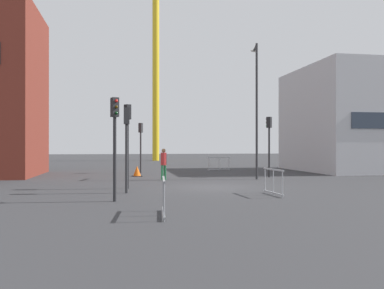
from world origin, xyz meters
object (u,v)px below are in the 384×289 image
at_px(traffic_light_near, 115,131).
at_px(traffic_light_crosswalk, 127,132).
at_px(traffic_light_verge, 269,137).
at_px(construction_crane, 155,27).
at_px(pedestrian_walking, 164,162).
at_px(traffic_cone_by_barrier, 137,171).
at_px(streetlamp_tall, 256,101).
at_px(traffic_light_far, 127,135).
at_px(traffic_light_corner, 141,139).

xyz_separation_m(traffic_light_near, traffic_light_crosswalk, (0.52, 4.42, 0.12)).
distance_m(traffic_light_verge, traffic_light_crosswalk, 10.63).
bearing_deg(construction_crane, pedestrian_walking, -93.72).
bearing_deg(traffic_cone_by_barrier, traffic_light_near, -95.95).
distance_m(construction_crane, streetlamp_tall, 34.15).
bearing_deg(pedestrian_walking, streetlamp_tall, -2.49).
xyz_separation_m(traffic_light_far, traffic_light_near, (-0.46, -2.59, 0.08)).
bearing_deg(traffic_light_far, pedestrian_walking, 70.57).
bearing_deg(traffic_light_far, construction_crane, 83.51).
bearing_deg(streetlamp_tall, traffic_light_near, -133.67).
bearing_deg(traffic_light_far, traffic_cone_by_barrier, 85.15).
distance_m(construction_crane, traffic_light_crosswalk, 38.94).
relative_size(construction_crane, pedestrian_walking, 15.28).
distance_m(construction_crane, traffic_light_corner, 29.23).
relative_size(traffic_light_corner, traffic_cone_by_barrier, 5.31).
bearing_deg(traffic_light_far, streetlamp_tall, 37.87).
bearing_deg(traffic_light_near, pedestrian_walking, 73.23).
distance_m(streetlamp_tall, traffic_light_far, 10.19).
bearing_deg(traffic_light_near, traffic_light_far, 80.04).
xyz_separation_m(construction_crane, traffic_cone_by_barrier, (-3.44, -27.80, -17.59)).
height_order(traffic_light_verge, traffic_cone_by_barrier, traffic_light_verge).
bearing_deg(traffic_cone_by_barrier, traffic_light_corner, 82.99).
xyz_separation_m(streetlamp_tall, traffic_cone_by_barrier, (-7.03, 3.50, -4.41)).
relative_size(traffic_light_near, traffic_light_crosswalk, 0.95).
bearing_deg(construction_crane, traffic_light_verge, -80.79).
relative_size(traffic_light_far, traffic_light_crosswalk, 0.92).
xyz_separation_m(traffic_light_corner, traffic_light_far, (-1.20, -12.76, -0.03)).
bearing_deg(construction_crane, traffic_light_far, -96.49).
bearing_deg(traffic_light_corner, streetlamp_tall, -45.06).
relative_size(traffic_light_far, traffic_light_near, 0.97).
distance_m(streetlamp_tall, traffic_cone_by_barrier, 9.01).
bearing_deg(pedestrian_walking, traffic_light_corner, 99.17).
relative_size(traffic_light_far, pedestrian_walking, 1.97).
distance_m(traffic_light_far, traffic_light_crosswalk, 1.83).
height_order(traffic_light_verge, traffic_light_crosswalk, traffic_light_crosswalk).
bearing_deg(traffic_light_near, traffic_cone_by_barrier, 84.05).
bearing_deg(pedestrian_walking, traffic_light_far, -109.43).
relative_size(traffic_light_far, traffic_light_verge, 0.94).
height_order(construction_crane, pedestrian_walking, construction_crane).
relative_size(construction_crane, traffic_light_verge, 7.31).
xyz_separation_m(traffic_light_corner, traffic_light_verge, (7.92, -5.38, 0.11)).
xyz_separation_m(construction_crane, traffic_light_far, (-4.26, -37.40, -15.45)).
relative_size(construction_crane, streetlamp_tall, 3.46).
bearing_deg(streetlamp_tall, traffic_light_crosswalk, -151.18).
bearing_deg(pedestrian_walking, traffic_light_near, -106.77).
bearing_deg(traffic_light_near, traffic_light_verge, 46.15).
bearing_deg(streetlamp_tall, pedestrian_walking, 177.51).
distance_m(streetlamp_tall, traffic_light_near, 12.22).
distance_m(traffic_light_corner, traffic_cone_by_barrier, 3.85).
distance_m(construction_crane, traffic_light_far, 40.69).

